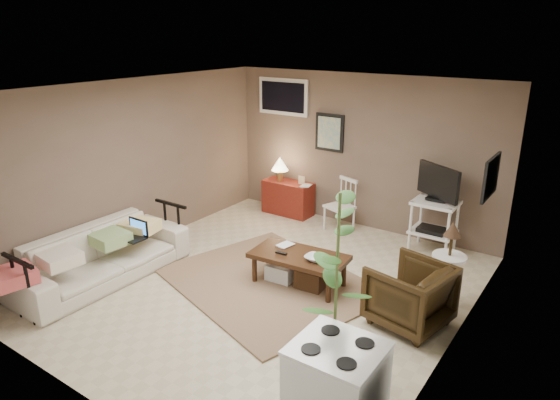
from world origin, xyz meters
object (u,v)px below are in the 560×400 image
Objects in this scene: red_console at (287,195)px; stove at (336,393)px; potted_plant at (337,282)px; armchair at (410,292)px; coffee_table at (298,267)px; sofa at (101,248)px; side_table at (450,254)px; tv_stand at (435,207)px; spindle_chair at (340,207)px.

red_console is 5.00m from stove.
armchair is at bearing 78.06° from potted_plant.
coffee_table is 2.48m from sofa.
red_console is 3.62m from armchair.
red_console is at bearing -113.40° from armchair.
sofa is 1.24× the size of potted_plant.
sofa is 3.73m from stove.
coffee_table is 2.47m from stove.
red_console is 4.29m from potted_plant.
armchair is at bearing -70.88° from sofa.
potted_plant is (-0.45, -1.83, 0.32)m from side_table.
tv_stand is at bearing 98.00° from stove.
red_console is at bearing 127.07° from coffee_table.
side_table is at bearing 76.12° from potted_plant.
spindle_chair is at bearing -28.18° from sofa.
tv_stand reaches higher than stove.
stove is at bearing -51.76° from red_console.
stove is (0.54, -3.81, -0.25)m from tv_stand.
coffee_table is 1.45× the size of spindle_chair.
coffee_table is 1.58× the size of armchair.
side_table reaches higher than spindle_chair.
tv_stand reaches higher than side_table.
spindle_chair reaches higher than armchair.
spindle_chair is (1.69, 3.15, -0.04)m from sofa.
red_console is 0.97× the size of side_table.
spindle_chair is 2.44m from side_table.
red_console is at bearing 128.24° from stove.
stove is at bearing -99.66° from sofa.
coffee_table is 1.78m from side_table.
spindle_chair is 2.67m from armchair.
sofa is (-2.12, -1.28, 0.19)m from coffee_table.
tv_stand is at bearing 1.37° from spindle_chair.
armchair is at bearing 94.01° from stove.
side_table is at bearing -65.19° from tv_stand.
side_table reaches higher than sofa.
side_table is (2.06, -1.28, 0.24)m from spindle_chair.
coffee_table is at bearing -58.92° from sofa.
side_table reaches higher than stove.
spindle_chair is 1.49m from tv_stand.
sofa is 4.48m from tv_stand.
stove is at bearing 15.54° from armchair.
coffee_table is at bearing 133.72° from potted_plant.
sofa is at bearing -59.35° from armchair.
spindle_chair reaches higher than coffee_table.
spindle_chair is (1.10, -0.15, 0.05)m from red_console.
stove is (0.38, -0.67, -0.53)m from potted_plant.
tv_stand reaches higher than spindle_chair.
spindle_chair is at bearing 148.27° from side_table.
tv_stand is 3.86m from stove.
side_table is at bearing 20.05° from coffee_table.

